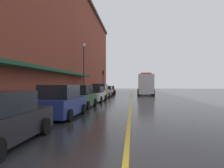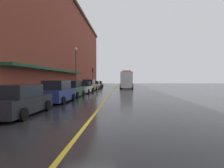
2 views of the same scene
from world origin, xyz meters
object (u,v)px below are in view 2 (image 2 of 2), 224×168
Objects in this scene: parked_car_0 at (20,101)px; traffic_light_near at (93,74)px; parked_car_5 at (95,85)px; parked_car_4 at (89,85)px; box_truck at (127,80)px; street_lamp_left at (76,64)px; parked_car_6 at (98,84)px; parked_car_1 at (57,92)px; parking_meter_3 at (90,83)px; parked_car_2 at (72,89)px; parked_car_3 at (84,88)px; parking_meter_1 at (94,83)px.

traffic_light_near is at bearing 1.85° from parked_car_0.
parked_car_4 is at bearing 177.81° from parked_car_5.
street_lamp_left is at bearing -34.95° from box_truck.
parked_car_0 is at bearing 177.91° from parked_car_6.
parked_car_0 is 0.51× the size of box_truck.
parked_car_0 is 0.95× the size of parked_car_4.
parked_car_1 is at bearing -81.99° from street_lamp_left.
parking_meter_3 is at bearing 5.44° from parked_car_1.
traffic_light_near is (-1.37, 27.54, 2.29)m from parked_car_1.
parked_car_2 is 0.88× the size of parked_car_4.
parked_car_1 is 0.87× the size of parked_car_4.
parked_car_3 is at bearing 1.94° from parked_car_1.
parked_car_4 is 11.87m from traffic_light_near.
parked_car_2 is 1.00× the size of traffic_light_near.
parked_car_6 is 1.77m from parking_meter_1.
box_truck is at bearing -11.24° from traffic_light_near.
parking_meter_3 is (-1.33, 30.17, 0.27)m from parked_car_0.
parked_car_2 is at bearing -0.27° from parked_car_0.
street_lamp_left is at bearing 10.11° from parked_car_1.
parking_meter_3 is at bearing 9.84° from parked_car_4.
parked_car_0 is 1.08× the size of parked_car_2.
box_truck is (6.43, 4.37, 1.03)m from parked_car_5.
parked_car_1 is at bearing -177.99° from parked_car_3.
parked_car_5 is at bearing -76.96° from traffic_light_near.
parking_meter_1 is at bearing 10.06° from parked_car_5.
parked_car_2 is (-0.01, 10.58, 0.05)m from parked_car_0.
parked_car_3 is at bearing 0.28° from parked_car_2.
parked_car_1 reaches higher than parked_car_5.
parked_car_3 is at bearing -60.88° from street_lamp_left.
box_truck is 8.47m from parking_meter_1.
parked_car_4 reaches higher than parked_car_0.
parked_car_5 is 6.31m from parked_car_6.
parked_car_3 is at bearing 179.33° from parked_car_5.
street_lamp_left is (-1.91, 9.43, 3.56)m from parked_car_2.
parked_car_2 is 0.98× the size of parked_car_5.
parked_car_2 is 0.62× the size of street_lamp_left.
parked_car_5 is 6.53m from traffic_light_near.
traffic_light_near reaches higher than parked_car_5.
street_lamp_left is at bearing 13.27° from parked_car_2.
parking_meter_1 is at bearing 90.00° from parking_meter_3.
parked_car_1 is 10.75m from parked_car_3.
parked_car_4 is (-0.01, 10.93, 0.05)m from parked_car_2.
street_lamp_left reaches higher than traffic_light_near.
parked_car_2 is at bearing -86.16° from parking_meter_3.
parking_meter_3 is (-1.30, 8.66, 0.17)m from parked_car_4.
parked_car_5 is 0.48× the size of box_truck.
parked_car_3 is 0.85× the size of parked_car_4.
street_lamp_left is (-2.03, -7.16, 3.64)m from parked_car_5.
street_lamp_left reaches higher than parked_car_0.
parking_meter_3 is at bearing 24.67° from parked_car_5.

